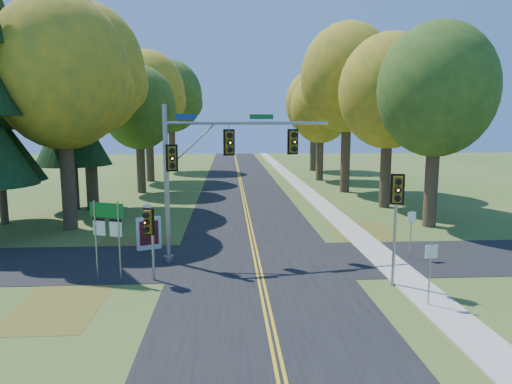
{
  "coord_description": "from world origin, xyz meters",
  "views": [
    {
      "loc": [
        -1.32,
        -19.19,
        6.56
      ],
      "look_at": [
        0.02,
        2.95,
        3.2
      ],
      "focal_mm": 32.0,
      "sensor_mm": 36.0,
      "label": 1
    }
  ],
  "objects": [
    {
      "name": "tree_w_c",
      "position": [
        -9.54,
        24.47,
        7.94
      ],
      "size": [
        6.8,
        6.8,
        11.91
      ],
      "color": "#38281C",
      "rests_on": "ground"
    },
    {
      "name": "east_signal_pole",
      "position": [
        5.27,
        -1.92,
        3.5
      ],
      "size": [
        0.52,
        0.62,
        4.61
      ],
      "rotation": [
        0.0,
        0.0,
        -0.26
      ],
      "color": "#9A9CA2",
      "rests_on": "ground"
    },
    {
      "name": "ped_signal_pole",
      "position": [
        -4.58,
        -0.71,
        2.33
      ],
      "size": [
        0.46,
        0.56,
        3.14
      ],
      "rotation": [
        0.0,
        0.0,
        -0.43
      ],
      "color": "gray",
      "rests_on": "ground"
    },
    {
      "name": "tree_w_a",
      "position": [
        -11.13,
        9.38,
        9.49
      ],
      "size": [
        8.0,
        8.0,
        14.15
      ],
      "color": "#38281C",
      "rests_on": "ground"
    },
    {
      "name": "tree_w_d",
      "position": [
        -10.13,
        33.18,
        9.78
      ],
      "size": [
        8.2,
        8.2,
        14.56
      ],
      "color": "#38281C",
      "rests_on": "ground"
    },
    {
      "name": "leaf_patch_e",
      "position": [
        6.8,
        6.0,
        0.01
      ],
      "size": [
        3.5,
        8.0,
        0.0
      ],
      "primitive_type": "cube",
      "color": "brown",
      "rests_on": "ground"
    },
    {
      "name": "road_cross",
      "position": [
        0.0,
        2.0,
        0.01
      ],
      "size": [
        60.0,
        6.0,
        0.02
      ],
      "primitive_type": "cube",
      "color": "black",
      "rests_on": "ground"
    },
    {
      "name": "reg_sign_e_north",
      "position": [
        7.5,
        1.9,
        1.64
      ],
      "size": [
        0.45,
        0.16,
        2.39
      ],
      "rotation": [
        0.0,
        0.0,
        0.29
      ],
      "color": "gray",
      "rests_on": "ground"
    },
    {
      "name": "ground",
      "position": [
        0.0,
        0.0,
        0.0
      ],
      "size": [
        160.0,
        160.0,
        0.0
      ],
      "primitive_type": "plane",
      "color": "#375B20",
      "rests_on": "ground"
    },
    {
      "name": "tree_e_d",
      "position": [
        9.26,
        32.87,
        8.24
      ],
      "size": [
        7.0,
        7.0,
        12.32
      ],
      "color": "#38281C",
      "rests_on": "ground"
    },
    {
      "name": "info_kiosk",
      "position": [
        -5.5,
        4.23,
        0.87
      ],
      "size": [
        1.24,
        0.61,
        1.75
      ],
      "rotation": [
        0.0,
        0.0,
        0.36
      ],
      "color": "silver",
      "rests_on": "ground"
    },
    {
      "name": "leaf_patch_w_far",
      "position": [
        -7.5,
        -3.0,
        0.01
      ],
      "size": [
        3.0,
        5.0,
        0.0
      ],
      "primitive_type": "cube",
      "color": "brown",
      "rests_on": "ground"
    },
    {
      "name": "reg_sign_w",
      "position": [
        -5.8,
        5.76,
        1.51
      ],
      "size": [
        0.42,
        0.08,
        2.2
      ],
      "rotation": [
        0.0,
        0.0,
        -0.09
      ],
      "color": "gray",
      "rests_on": "ground"
    },
    {
      "name": "tree_w_e",
      "position": [
        -8.92,
        44.09,
        10.07
      ],
      "size": [
        8.4,
        8.4,
        14.97
      ],
      "color": "#38281C",
      "rests_on": "ground"
    },
    {
      "name": "pine_c",
      "position": [
        -13.0,
        16.0,
        9.69
      ],
      "size": [
        5.6,
        5.6,
        20.56
      ],
      "color": "#38281C",
      "rests_on": "ground"
    },
    {
      "name": "tree_e_e",
      "position": [
        10.47,
        43.58,
        9.19
      ],
      "size": [
        7.8,
        7.8,
        13.74
      ],
      "color": "#38281C",
      "rests_on": "ground"
    },
    {
      "name": "centerline_left",
      "position": [
        -0.1,
        0.0,
        0.03
      ],
      "size": [
        0.1,
        160.0,
        0.01
      ],
      "primitive_type": "cube",
      "color": "gold",
      "rests_on": "road_main"
    },
    {
      "name": "tree_w_b",
      "position": [
        -11.72,
        16.29,
        10.37
      ],
      "size": [
        8.6,
        8.6,
        15.38
      ],
      "color": "#38281C",
      "rests_on": "ground"
    },
    {
      "name": "tree_e_a",
      "position": [
        11.57,
        8.77,
        8.53
      ],
      "size": [
        7.2,
        7.2,
        12.73
      ],
      "color": "#38281C",
      "rests_on": "ground"
    },
    {
      "name": "sidewalk_east",
      "position": [
        6.2,
        0.0,
        0.03
      ],
      "size": [
        1.6,
        160.0,
        0.06
      ],
      "primitive_type": "cube",
      "color": "#9E998E",
      "rests_on": "ground"
    },
    {
      "name": "leaf_patch_w_near",
      "position": [
        -6.5,
        4.0,
        0.01
      ],
      "size": [
        4.0,
        6.0,
        0.0
      ],
      "primitive_type": "cube",
      "color": "brown",
      "rests_on": "ground"
    },
    {
      "name": "tree_e_c",
      "position": [
        9.88,
        23.69,
        10.66
      ],
      "size": [
        8.8,
        8.8,
        15.79
      ],
      "color": "#38281C",
      "rests_on": "ground"
    },
    {
      "name": "tree_e_b",
      "position": [
        10.97,
        15.58,
        8.9
      ],
      "size": [
        7.6,
        7.6,
        13.33
      ],
      "color": "#38281C",
      "rests_on": "ground"
    },
    {
      "name": "road_main",
      "position": [
        0.0,
        0.0,
        0.01
      ],
      "size": [
        8.0,
        160.0,
        0.02
      ],
      "primitive_type": "cube",
      "color": "black",
      "rests_on": "ground"
    },
    {
      "name": "centerline_right",
      "position": [
        0.1,
        0.0,
        0.03
      ],
      "size": [
        0.1,
        160.0,
        0.01
      ],
      "primitive_type": "cube",
      "color": "gold",
      "rests_on": "road_main"
    },
    {
      "name": "traffic_mast",
      "position": [
        -2.21,
        2.32,
        4.76
      ],
      "size": [
        8.05,
        1.96,
        7.41
      ],
      "rotation": [
        0.0,
        0.0,
        0.18
      ],
      "color": "gray",
      "rests_on": "ground"
    },
    {
      "name": "route_sign_cluster",
      "position": [
        -6.4,
        -0.27,
        2.38
      ],
      "size": [
        1.5,
        0.56,
        3.37
      ],
      "rotation": [
        0.0,
        0.0,
        -0.34
      ],
      "color": "gray",
      "rests_on": "ground"
    },
    {
      "name": "reg_sign_e_south",
      "position": [
        5.86,
        -3.88,
        1.61
      ],
      "size": [
        0.45,
        0.07,
        2.36
      ],
      "rotation": [
        0.0,
        0.0,
        0.04
      ],
      "color": "gray",
      "rests_on": "ground"
    }
  ]
}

